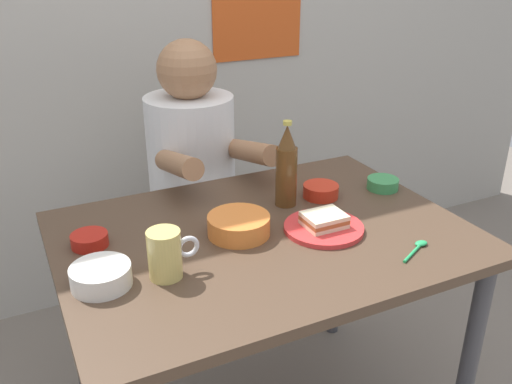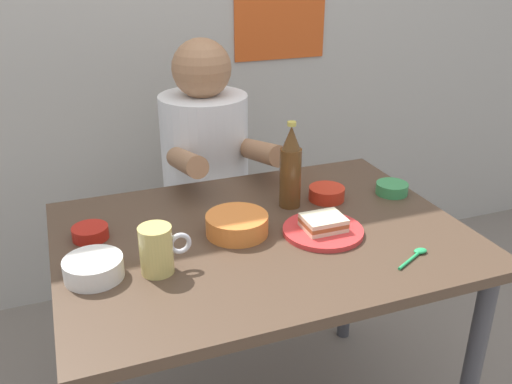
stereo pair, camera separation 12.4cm
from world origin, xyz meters
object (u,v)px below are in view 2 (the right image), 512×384
Objects in this scene: dining_table at (262,262)px; beer_bottle at (291,169)px; plate_orange at (323,231)px; person_seated at (206,150)px; beer_mug at (157,250)px; stool at (209,247)px; sandwich at (323,223)px; sambal_bowl_red at (90,232)px.

beer_bottle reaches higher than dining_table.
person_seated is at bearing 101.34° from plate_orange.
beer_bottle is (0.44, 0.23, 0.06)m from beer_mug.
dining_table is at bearing -91.51° from person_seated.
stool is 3.57× the size of beer_mug.
beer_mug is at bearing -175.82° from sandwich.
beer_bottle is at bearing 94.30° from plate_orange.
beer_mug reaches higher than stool.
sambal_bowl_red is (-0.59, 0.19, 0.01)m from plate_orange.
dining_table is 2.44× the size of stool.
beer_mug is at bearing -113.85° from stool.
stool is at bearing 90.00° from person_seated.
dining_table is 0.28m from beer_bottle.
person_seated is 0.69m from plate_orange.
person_seated is at bearing -90.00° from stool.
dining_table is at bearing 158.00° from plate_orange.
beer_mug is at bearing -175.82° from plate_orange.
person_seated is 0.67m from sambal_bowl_red.
sambal_bowl_red is (-0.46, -0.49, -0.01)m from person_seated.
sandwich is 0.87× the size of beer_mug.
beer_mug is 0.50m from beer_bottle.
sandwich is 0.46m from beer_mug.
dining_table is 0.70m from stool.
stool is at bearing 103.72° from beer_bottle.
person_seated is 0.69m from sandwich.
sandwich is (0.15, -0.06, 0.13)m from dining_table.
beer_bottle reaches higher than beer_mug.
beer_bottle is at bearing 94.30° from sandwich.
stool is 0.63× the size of person_seated.
sandwich is at bearing -85.70° from beer_bottle.
dining_table is at bearing -136.79° from beer_bottle.
beer_bottle is at bearing -76.28° from stool.
sandwich reaches higher than dining_table.
dining_table is at bearing -16.61° from sambal_bowl_red.
beer_mug is (-0.32, -0.73, 0.45)m from stool.
beer_mug is (-0.46, -0.03, 0.03)m from sandwich.
beer_bottle is (0.12, -0.49, 0.09)m from person_seated.
stool is 0.91m from beer_mug.
sambal_bowl_red is at bearing 161.98° from sandwich.
beer_bottle is 0.59m from sambal_bowl_red.
dining_table is at bearing 158.00° from sandwich.
beer_bottle is (-0.01, 0.19, 0.11)m from plate_orange.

